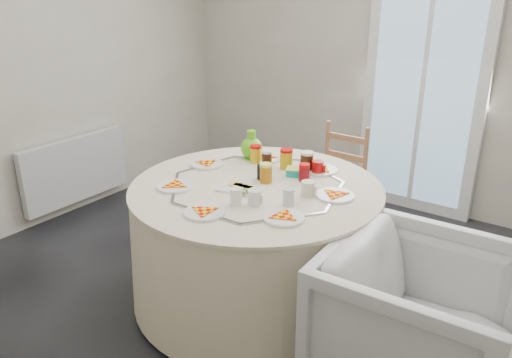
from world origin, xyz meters
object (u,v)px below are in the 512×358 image
Objects in this scene: green_pitcher at (251,143)px; radiator at (76,169)px; table at (256,243)px; wooden_chair at (335,178)px; armchair at (417,323)px.

radiator is at bearing -148.31° from green_pitcher.
green_pitcher reaches higher than radiator.
green_pitcher is (-0.30, 0.38, 0.49)m from table.
table is 1.76× the size of wooden_chair.
wooden_chair reaches higher than armchair.
table is at bearing 77.15° from armchair.
table is 0.69m from green_pitcher.
table is 1.07m from wooden_chair.
radiator is 3.10m from armchair.
table reaches higher than radiator.
green_pitcher is (-1.38, 0.59, 0.48)m from armchair.
radiator is 0.66× the size of table.
radiator is at bearing 175.41° from table.
armchair is at bearing -47.98° from wooden_chair.
green_pitcher is at bearing 65.20° from armchair.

